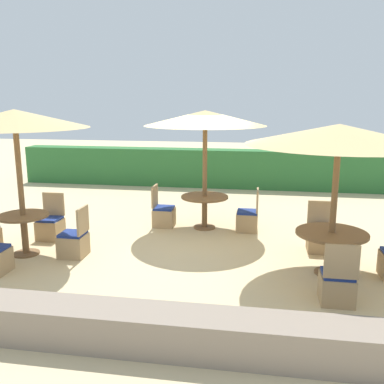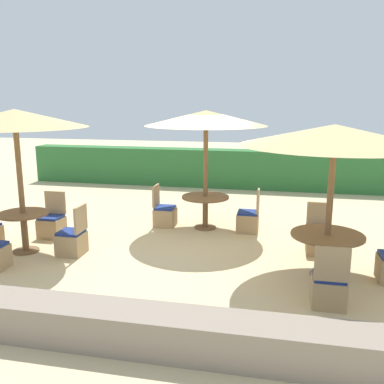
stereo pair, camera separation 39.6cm
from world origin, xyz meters
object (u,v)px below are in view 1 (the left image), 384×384
object	(u,v)px
patio_chair_front_right_north	(320,238)
patio_chair_front_left_east	(74,242)
patio_chair_front_left_north	(51,226)
patio_chair_center_east	(248,219)
round_table_center	(205,203)
parasol_front_right	(339,135)
patio_chair_center_west	(163,215)
parasol_front_left	(15,119)
patio_chair_front_right_south	(337,285)
parasol_center	(205,119)
round_table_front_left	(24,225)
round_table_front_right	(331,240)

from	to	relation	value
patio_chair_front_right_north	patio_chair_front_left_east	world-z (taller)	same
patio_chair_front_left_north	patio_chair_front_left_east	xyz separation A→B (m)	(0.90, -0.86, 0.00)
patio_chair_center_east	patio_chair_front_right_north	xyz separation A→B (m)	(1.39, -1.05, 0.00)
round_table_center	parasol_front_right	size ratio (longest dim) A/B	0.36
patio_chair_center_west	parasol_front_left	size ratio (longest dim) A/B	0.35
patio_chair_front_right_south	parasol_center	bearing A→B (deg)	125.48
parasol_center	round_table_front_left	distance (m)	4.18
parasol_center	patio_chair_front_left_north	world-z (taller)	parasol_center
round_table_center	parasol_front_right	xyz separation A→B (m)	(2.38, -2.20, 1.71)
parasol_front_right	round_table_front_left	distance (m)	5.69
patio_chair_center_west	patio_chair_center_east	bearing A→B (deg)	88.70
patio_chair_center_east	round_table_front_left	size ratio (longest dim) A/B	1.02
patio_chair_front_left_north	patio_chair_front_right_south	bearing A→B (deg)	159.49
round_table_center	round_table_front_left	bearing A→B (deg)	-144.49
patio_chair_center_west	round_table_front_left	bearing A→B (deg)	-44.32
parasol_front_left	round_table_front_right	bearing A→B (deg)	-0.21
round_table_center	patio_chair_front_left_east	bearing A→B (deg)	-135.00
round_table_front_right	patio_chair_front_left_east	size ratio (longest dim) A/B	1.24
round_table_center	patio_chair_front_right_south	bearing A→B (deg)	-54.52
patio_chair_front_right_north	parasol_front_left	bearing A→B (deg)	11.20
patio_chair_front_right_south	patio_chair_front_left_north	bearing A→B (deg)	159.49
parasol_front_left	round_table_center	bearing A→B (deg)	35.51
patio_chair_front_right_south	parasol_front_right	bearing A→B (deg)	86.96
patio_chair_center_west	patio_chair_front_right_north	bearing A→B (deg)	71.58
round_table_front_left	round_table_front_right	bearing A→B (deg)	-0.21
patio_chair_center_west	parasol_front_left	bearing A→B (deg)	-44.32
parasol_center	patio_chair_front_left_north	bearing A→B (deg)	-157.47
patio_chair_center_east	patio_chair_front_right_south	xyz separation A→B (m)	(1.36, -3.20, 0.00)
parasol_front_left	patio_chair_front_left_north	distance (m)	2.40
round_table_center	patio_chair_front_right_north	distance (m)	2.61
parasol_center	round_table_center	size ratio (longest dim) A/B	2.52
patio_chair_center_west	parasol_front_right	world-z (taller)	parasol_front_right
parasol_front_left	patio_chair_front_left_east	world-z (taller)	parasol_front_left
patio_chair_center_east	patio_chair_front_left_east	bearing A→B (deg)	123.82
parasol_center	patio_chair_front_left_north	size ratio (longest dim) A/B	2.81
parasol_center	patio_chair_front_left_east	xyz separation A→B (m)	(-2.12, -2.12, -2.15)
parasol_center	patio_chair_center_west	distance (m)	2.35
patio_chair_front_left_north	patio_chair_front_left_east	world-z (taller)	same
round_table_front_left	patio_chair_front_left_north	size ratio (longest dim) A/B	0.98
patio_chair_center_east	round_table_front_right	size ratio (longest dim) A/B	0.80
parasol_front_right	parasol_front_left	world-z (taller)	parasol_front_left
round_table_front_left	patio_chair_front_left_east	xyz separation A→B (m)	(0.93, 0.06, -0.30)
patio_chair_front_left_east	patio_chair_front_left_north	bearing A→B (deg)	46.29
patio_chair_front_right_north	round_table_center	bearing A→B (deg)	-25.26
round_table_front_right	parasol_front_left	bearing A→B (deg)	179.79
patio_chair_center_east	patio_chair_front_left_north	size ratio (longest dim) A/B	1.00
round_table_center	patio_chair_front_left_north	world-z (taller)	patio_chair_front_left_north
round_table_front_right	round_table_front_left	bearing A→B (deg)	179.79
parasol_center	patio_chair_front_right_south	world-z (taller)	parasol_center
patio_chair_front_right_south	patio_chair_front_left_north	world-z (taller)	same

